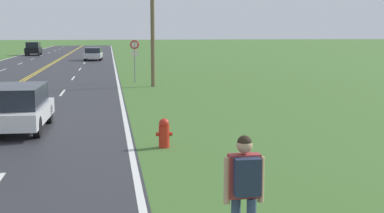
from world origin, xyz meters
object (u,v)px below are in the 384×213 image
Objects in this scene: hitchhiker_person at (245,183)px; fire_hydrant at (164,133)px; traffic_sign at (135,50)px; car_white_hatchback_nearest at (18,107)px; car_black_suv_mid_near at (33,48)px; car_silver_sedan_approaching at (93,54)px.

hitchhiker_person reaches higher than fire_hydrant.
car_white_hatchback_nearest is (-4.66, -16.15, -1.26)m from traffic_sign.
traffic_sign reaches higher than car_white_hatchback_nearest.
traffic_sign is at bearing -0.09° from hitchhiker_person.
traffic_sign is (-0.27, 26.99, 0.97)m from hitchhiker_person.
fire_hydrant is 0.21× the size of car_black_suv_mid_near.
traffic_sign is at bearing 9.85° from car_silver_sedan_approaching.
car_black_suv_mid_near is (-11.73, 41.05, -1.13)m from traffic_sign.
car_white_hatchback_nearest is 1.07× the size of car_black_suv_mid_near.
traffic_sign is at bearing 89.60° from fire_hydrant.
car_white_hatchback_nearest is at bearing -173.31° from car_black_suv_mid_near.
fire_hydrant is 0.31× the size of traffic_sign.
car_silver_sedan_approaching is (1.31, 43.24, -0.08)m from car_white_hatchback_nearest.
car_black_suv_mid_near is at bearing 105.95° from traffic_sign.
fire_hydrant is (-0.41, 7.51, -0.67)m from hitchhiker_person.
car_white_hatchback_nearest reaches higher than fire_hydrant.
traffic_sign is 0.61× the size of car_silver_sedan_approaching.
traffic_sign reaches higher than fire_hydrant.
car_silver_sedan_approaching is (-3.62, 54.08, -0.37)m from hitchhiker_person.
car_black_suv_mid_near reaches higher than car_silver_sedan_approaching.
car_silver_sedan_approaching is (-3.35, 27.09, -1.33)m from traffic_sign.
fire_hydrant is at bearing -169.51° from car_black_suv_mid_near.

